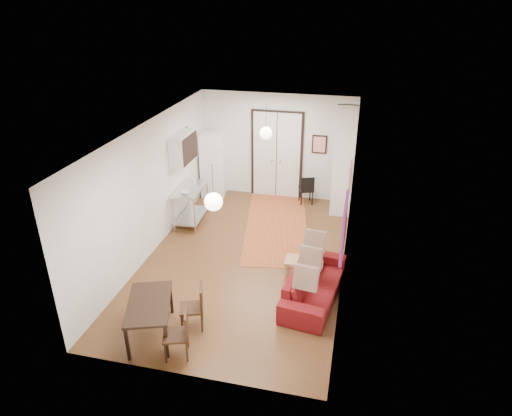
% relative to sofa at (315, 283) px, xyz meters
% --- Properties ---
extents(floor, '(7.00, 7.00, 0.00)m').
position_rel_sofa_xyz_m(floor, '(-1.62, 1.08, -0.31)').
color(floor, brown).
rests_on(floor, ground).
extents(ceiling, '(4.20, 7.00, 0.02)m').
position_rel_sofa_xyz_m(ceiling, '(-1.62, 1.08, 2.59)').
color(ceiling, white).
rests_on(ceiling, wall_back).
extents(wall_back, '(4.20, 0.02, 2.90)m').
position_rel_sofa_xyz_m(wall_back, '(-1.62, 4.58, 1.14)').
color(wall_back, silver).
rests_on(wall_back, floor).
extents(wall_front, '(4.20, 0.02, 2.90)m').
position_rel_sofa_xyz_m(wall_front, '(-1.62, -2.42, 1.14)').
color(wall_front, silver).
rests_on(wall_front, floor).
extents(wall_left, '(0.02, 7.00, 2.90)m').
position_rel_sofa_xyz_m(wall_left, '(-3.72, 1.08, 1.14)').
color(wall_left, silver).
rests_on(wall_left, floor).
extents(wall_right, '(0.02, 7.00, 2.90)m').
position_rel_sofa_xyz_m(wall_right, '(0.48, 1.08, 1.14)').
color(wall_right, silver).
rests_on(wall_right, floor).
extents(double_doors, '(1.44, 0.06, 2.50)m').
position_rel_sofa_xyz_m(double_doors, '(-1.62, 4.54, 0.89)').
color(double_doors, silver).
rests_on(double_doors, wall_back).
extents(stub_partition, '(0.50, 0.10, 2.90)m').
position_rel_sofa_xyz_m(stub_partition, '(0.23, 3.63, 1.14)').
color(stub_partition, silver).
rests_on(stub_partition, floor).
extents(wall_cabinet, '(0.35, 1.00, 0.70)m').
position_rel_sofa_xyz_m(wall_cabinet, '(-3.54, 2.58, 1.59)').
color(wall_cabinet, white).
rests_on(wall_cabinet, wall_left).
extents(painting_popart, '(0.05, 1.00, 1.00)m').
position_rel_sofa_xyz_m(painting_popart, '(0.45, -0.17, 1.34)').
color(painting_popart, red).
rests_on(painting_popart, wall_right).
extents(painting_abstract, '(0.05, 0.50, 0.60)m').
position_rel_sofa_xyz_m(painting_abstract, '(0.45, 1.88, 1.49)').
color(painting_abstract, beige).
rests_on(painting_abstract, wall_right).
extents(poster_back, '(0.40, 0.03, 0.50)m').
position_rel_sofa_xyz_m(poster_back, '(-0.47, 4.55, 1.29)').
color(poster_back, red).
rests_on(poster_back, wall_back).
extents(print_left, '(0.03, 0.44, 0.54)m').
position_rel_sofa_xyz_m(print_left, '(-3.69, 3.08, 1.64)').
color(print_left, brown).
rests_on(print_left, wall_left).
extents(pendant_back, '(0.30, 0.30, 0.80)m').
position_rel_sofa_xyz_m(pendant_back, '(-1.62, 3.08, 1.94)').
color(pendant_back, white).
rests_on(pendant_back, ceiling).
extents(pendant_front, '(0.30, 0.30, 0.80)m').
position_rel_sofa_xyz_m(pendant_front, '(-1.62, -0.92, 1.94)').
color(pendant_front, white).
rests_on(pendant_front, ceiling).
extents(kilim_rug, '(2.15, 4.17, 0.01)m').
position_rel_sofa_xyz_m(kilim_rug, '(-1.26, 2.77, -0.30)').
color(kilim_rug, '#BD612F').
rests_on(kilim_rug, floor).
extents(sofa, '(2.20, 1.11, 0.62)m').
position_rel_sofa_xyz_m(sofa, '(0.00, 0.00, 0.00)').
color(sofa, maroon).
rests_on(sofa, floor).
extents(coffee_table, '(0.78, 0.44, 0.34)m').
position_rel_sofa_xyz_m(coffee_table, '(-0.30, 0.71, -0.01)').
color(coffee_table, tan).
rests_on(coffee_table, floor).
extents(potted_plant, '(0.27, 0.31, 0.34)m').
position_rel_sofa_xyz_m(potted_plant, '(-0.20, 0.71, 0.20)').
color(potted_plant, '#37632C').
rests_on(potted_plant, coffee_table).
extents(kitchen_counter, '(0.67, 1.24, 0.93)m').
position_rel_sofa_xyz_m(kitchen_counter, '(-3.37, 2.42, 0.29)').
color(kitchen_counter, silver).
rests_on(kitchen_counter, floor).
extents(bowl, '(0.23, 0.23, 0.05)m').
position_rel_sofa_xyz_m(bowl, '(-3.37, 2.12, 0.65)').
color(bowl, white).
rests_on(bowl, kitchen_counter).
extents(soap_bottle, '(0.09, 0.09, 0.19)m').
position_rel_sofa_xyz_m(soap_bottle, '(-3.37, 2.67, 0.72)').
color(soap_bottle, '#51A2B1').
rests_on(soap_bottle, kitchen_counter).
extents(fridge, '(0.72, 0.72, 1.82)m').
position_rel_sofa_xyz_m(fridge, '(-3.37, 4.23, 0.60)').
color(fridge, white).
rests_on(fridge, floor).
extents(dining_table, '(1.05, 1.37, 0.67)m').
position_rel_sofa_xyz_m(dining_table, '(-2.56, -1.69, 0.29)').
color(dining_table, black).
rests_on(dining_table, floor).
extents(dining_chair_near, '(0.50, 0.61, 0.83)m').
position_rel_sofa_xyz_m(dining_chair_near, '(-1.96, -1.26, 0.17)').
color(dining_chair_near, '#3D2213').
rests_on(dining_chair_near, floor).
extents(dining_chair_far, '(0.50, 0.61, 0.83)m').
position_rel_sofa_xyz_m(dining_chair_far, '(-1.96, -1.96, 0.17)').
color(dining_chair_far, '#3D2213').
rests_on(dining_chair_far, floor).
extents(black_side_chair, '(0.47, 0.48, 0.81)m').
position_rel_sofa_xyz_m(black_side_chair, '(-0.73, 4.31, 0.16)').
color(black_side_chair, black).
rests_on(black_side_chair, floor).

